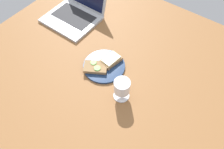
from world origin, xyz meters
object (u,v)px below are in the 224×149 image
Objects in this scene: laptop at (75,12)px; wine_glass at (122,87)px; sandwich_with_cucumber at (96,67)px; sandwich_with_cheese at (111,60)px; plate at (103,66)px.

wine_glass is at bearing -28.35° from laptop.
sandwich_with_cucumber is 1.18× the size of sandwich_with_cheese.
sandwich_with_cheese reaches higher than plate.
plate is 0.69× the size of laptop.
sandwich_with_cucumber is 9.02cm from sandwich_with_cheese.
sandwich_with_cucumber is at bearing -113.90° from plate.
sandwich_with_cucumber is 1.19× the size of wine_glass.
sandwich_with_cheese is 1.01× the size of wine_glass.
laptop is at bearing 151.01° from plate.
sandwich_with_cheese is 20.80cm from wine_glass.
wine_glass is (15.52, -12.95, 4.94)cm from sandwich_with_cheese.
plate is at bearing -113.93° from sandwich_with_cheese.
laptop is at bearing 157.08° from sandwich_with_cheese.
sandwich_with_cheese reaches higher than sandwich_with_cucumber.
sandwich_with_cheese is (3.65, 8.24, 0.26)cm from sandwich_with_cucumber.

